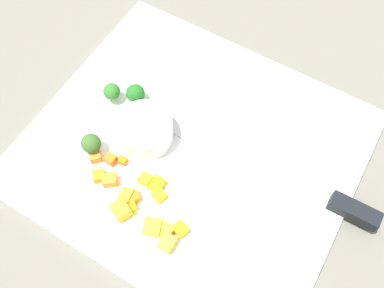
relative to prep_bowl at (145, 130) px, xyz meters
name	(u,v)px	position (x,y,z in m)	size (l,w,h in m)	color
ground_plane	(192,151)	(-0.06, -0.02, -0.03)	(4.00, 4.00, 0.00)	#69685C
cutting_board	(192,149)	(-0.06, -0.02, -0.02)	(0.43, 0.38, 0.01)	white
prep_bowl	(145,130)	(0.00, 0.00, 0.00)	(0.08, 0.08, 0.04)	white
chef_knife	(288,179)	(-0.20, -0.04, -0.01)	(0.36, 0.03, 0.02)	silver
carrot_dice_0	(123,161)	(0.01, 0.05, -0.01)	(0.01, 0.01, 0.01)	orange
carrot_dice_1	(99,176)	(0.02, 0.08, -0.01)	(0.02, 0.02, 0.01)	orange
carrot_dice_2	(110,180)	(0.00, 0.08, -0.01)	(0.02, 0.02, 0.02)	orange
carrot_dice_3	(111,159)	(0.02, 0.05, -0.01)	(0.01, 0.01, 0.01)	orange
carrot_dice_4	(133,197)	(-0.04, 0.08, -0.01)	(0.02, 0.01, 0.01)	orange
carrot_dice_5	(95,156)	(0.04, 0.06, -0.01)	(0.01, 0.02, 0.01)	orange
pepper_dice_0	(165,231)	(-0.09, 0.10, -0.01)	(0.02, 0.02, 0.02)	yellow
pepper_dice_1	(157,184)	(-0.05, 0.05, -0.01)	(0.02, 0.01, 0.01)	yellow
pepper_dice_2	(126,196)	(-0.03, 0.09, -0.01)	(0.02, 0.02, 0.02)	yellow
pepper_dice_3	(160,196)	(-0.07, 0.07, -0.01)	(0.01, 0.01, 0.01)	yellow
pepper_dice_4	(153,227)	(-0.08, 0.10, -0.01)	(0.02, 0.02, 0.02)	yellow
pepper_dice_5	(130,206)	(-0.04, 0.09, -0.01)	(0.01, 0.01, 0.01)	yellow
pepper_dice_6	(180,229)	(-0.11, 0.09, -0.01)	(0.02, 0.02, 0.01)	yellow
pepper_dice_7	(121,210)	(-0.03, 0.11, -0.01)	(0.02, 0.02, 0.02)	yellow
pepper_dice_8	(167,243)	(-0.10, 0.11, -0.01)	(0.02, 0.02, 0.02)	yellow
pepper_dice_9	(146,180)	(-0.04, 0.06, -0.01)	(0.02, 0.01, 0.01)	yellow
broccoli_floret_0	(135,94)	(0.04, -0.04, 0.00)	(0.03, 0.03, 0.03)	#83B75D
broccoli_floret_1	(112,92)	(0.08, -0.03, 0.00)	(0.02, 0.02, 0.03)	#8ABE61
broccoli_floret_2	(91,144)	(0.05, 0.05, 0.00)	(0.03, 0.03, 0.04)	#90AF62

